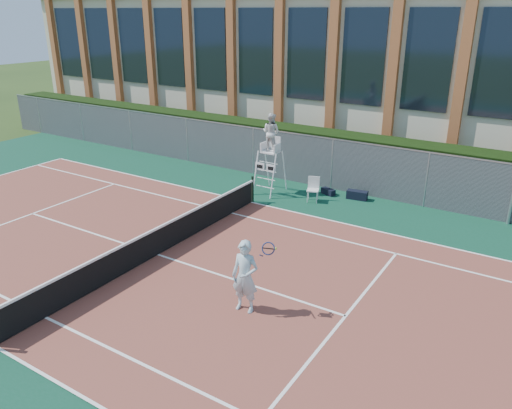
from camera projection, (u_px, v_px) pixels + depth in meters
The scene contains 12 objects.
ground at pixel (158, 255), 15.86m from camera, with size 120.00×120.00×0.00m, color #233814.
apron at pixel (178, 244), 16.64m from camera, with size 36.00×20.00×0.01m, color #0E3E28.
tennis_court at pixel (158, 255), 15.85m from camera, with size 23.77×10.97×0.02m, color brown.
tennis_net at pixel (156, 240), 15.66m from camera, with size 0.10×11.30×1.10m.
fence at pixel (291, 158), 22.39m from camera, with size 40.00×0.06×2.20m, color #595E60, non-canonical shape.
hedge at pixel (303, 152), 23.33m from camera, with size 40.00×1.40×2.20m, color black.
building at pixel (369, 69), 28.48m from camera, with size 45.00×10.60×8.22m.
umpire_chair at pixel (271, 135), 20.51m from camera, with size 0.96×1.47×3.43m.
plastic_chair at pixel (313, 187), 20.20m from camera, with size 0.59×0.59×1.00m.
sports_bag_near at pixel (357, 195), 20.49m from camera, with size 0.84×0.34×0.36m, color black.
sports_bag_far at pixel (328, 192), 21.04m from camera, with size 0.63×0.27×0.25m, color black.
tennis_player at pixel (245, 276), 12.58m from camera, with size 1.09×0.75×1.95m.
Camera 1 is at (10.22, -10.32, 7.28)m, focal length 35.00 mm.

